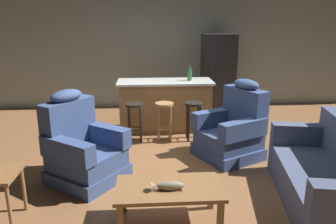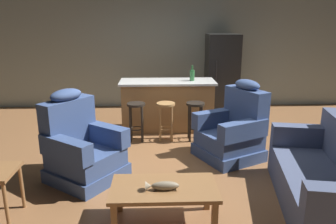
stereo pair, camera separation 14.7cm
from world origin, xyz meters
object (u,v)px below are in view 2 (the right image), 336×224
at_px(kitchen_island, 167,105).
at_px(couch, 327,180).
at_px(bottle_tall_green, 192,75).
at_px(refrigerator, 222,74).
at_px(coffee_table, 164,191).
at_px(recliner_near_lamp, 81,148).
at_px(bar_stool_left, 136,115).
at_px(recliner_near_island, 233,131).
at_px(bar_stool_right, 195,114).
at_px(fish_figurine, 162,186).
at_px(bar_stool_middle, 166,114).

bearing_deg(kitchen_island, couch, -59.48).
bearing_deg(bottle_tall_green, refrigerator, 56.07).
xyz_separation_m(coffee_table, recliner_near_lamp, (-1.07, 1.07, 0.06)).
distance_m(kitchen_island, bar_stool_left, 0.85).
distance_m(recliner_near_island, refrigerator, 2.66).
distance_m(couch, bar_stool_right, 2.55).
bearing_deg(coffee_table, couch, 6.89).
xyz_separation_m(recliner_near_lamp, bottle_tall_green, (1.68, 2.02, 0.64)).
height_order(recliner_near_lamp, recliner_near_island, same).
relative_size(bar_stool_left, bar_stool_right, 1.00).
distance_m(fish_figurine, kitchen_island, 3.16).
height_order(couch, kitchen_island, kitchen_island).
height_order(recliner_near_island, refrigerator, refrigerator).
xyz_separation_m(coffee_table, bar_stool_right, (0.61, 2.45, 0.11)).
bearing_deg(bottle_tall_green, fish_figurine, -101.37).
bearing_deg(recliner_near_lamp, bar_stool_middle, 86.03).
distance_m(coffee_table, recliner_near_island, 2.02).
distance_m(fish_figurine, couch, 1.88).
bearing_deg(bar_stool_left, bar_stool_middle, 0.00).
distance_m(kitchen_island, bottle_tall_green, 0.74).
relative_size(couch, bottle_tall_green, 7.05).
relative_size(bar_stool_left, bottle_tall_green, 2.37).
relative_size(coffee_table, bottle_tall_green, 3.84).
distance_m(coffee_table, recliner_near_lamp, 1.51).
height_order(coffee_table, recliner_near_lamp, recliner_near_lamp).
relative_size(coffee_table, couch, 0.54).
distance_m(bar_stool_right, bottle_tall_green, 0.86).
bearing_deg(bar_stool_middle, coffee_table, -92.18).
bearing_deg(bar_stool_left, bar_stool_right, 0.00).
xyz_separation_m(recliner_near_island, bottle_tall_green, (-0.50, 1.40, 0.64)).
distance_m(recliner_near_lamp, kitchen_island, 2.36).
relative_size(recliner_near_island, bar_stool_left, 1.76).
bearing_deg(bar_stool_middle, fish_figurine, -92.63).
bearing_deg(bar_stool_left, refrigerator, 44.84).
height_order(fish_figurine, recliner_near_island, recliner_near_island).
xyz_separation_m(coffee_table, couch, (1.83, 0.22, -0.02)).
distance_m(coffee_table, bottle_tall_green, 3.22).
bearing_deg(recliner_near_island, bar_stool_middle, -63.83).
relative_size(recliner_near_island, bottle_tall_green, 4.19).
height_order(kitchen_island, bar_stool_middle, kitchen_island).
distance_m(recliner_near_lamp, bar_stool_middle, 1.81).
height_order(recliner_near_lamp, bar_stool_middle, recliner_near_lamp).
relative_size(kitchen_island, bar_stool_left, 2.65).
relative_size(fish_figurine, kitchen_island, 0.19).
bearing_deg(recliner_near_island, recliner_near_lamp, -10.87).
distance_m(fish_figurine, bottle_tall_green, 3.27).
relative_size(recliner_near_lamp, bar_stool_left, 1.76).
distance_m(couch, bottle_tall_green, 3.20).
distance_m(coffee_table, couch, 1.85).
bearing_deg(recliner_near_lamp, bar_stool_right, 75.60).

